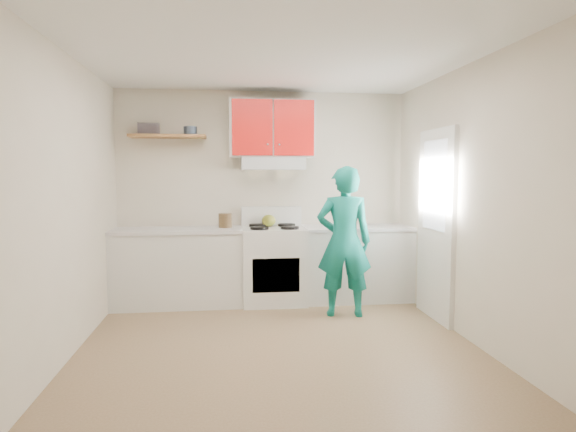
{
  "coord_description": "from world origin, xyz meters",
  "views": [
    {
      "loc": [
        -0.45,
        -4.29,
        1.57
      ],
      "look_at": [
        0.15,
        0.55,
        1.15
      ],
      "focal_mm": 30.49,
      "sensor_mm": 36.0,
      "label": 1
    }
  ],
  "objects": [
    {
      "name": "floor",
      "position": [
        0.0,
        0.0,
        0.0
      ],
      "size": [
        3.8,
        3.8,
        0.0
      ],
      "primitive_type": "plane",
      "color": "brown",
      "rests_on": "ground"
    },
    {
      "name": "ceiling",
      "position": [
        0.0,
        0.0,
        2.6
      ],
      "size": [
        3.6,
        3.8,
        0.04
      ],
      "primitive_type": "cube",
      "color": "white",
      "rests_on": "floor"
    },
    {
      "name": "back_wall",
      "position": [
        0.0,
        1.9,
        1.3
      ],
      "size": [
        3.6,
        0.04,
        2.6
      ],
      "primitive_type": "cube",
      "color": "beige",
      "rests_on": "floor"
    },
    {
      "name": "front_wall",
      "position": [
        0.0,
        -1.9,
        1.3
      ],
      "size": [
        3.6,
        0.04,
        2.6
      ],
      "primitive_type": "cube",
      "color": "beige",
      "rests_on": "floor"
    },
    {
      "name": "left_wall",
      "position": [
        -1.8,
        0.0,
        1.3
      ],
      "size": [
        0.04,
        3.8,
        2.6
      ],
      "primitive_type": "cube",
      "color": "beige",
      "rests_on": "floor"
    },
    {
      "name": "right_wall",
      "position": [
        1.8,
        0.0,
        1.3
      ],
      "size": [
        0.04,
        3.8,
        2.6
      ],
      "primitive_type": "cube",
      "color": "beige",
      "rests_on": "floor"
    },
    {
      "name": "door",
      "position": [
        1.78,
        0.7,
        1.02
      ],
      "size": [
        0.05,
        0.85,
        2.05
      ],
      "primitive_type": "cube",
      "color": "white",
      "rests_on": "floor"
    },
    {
      "name": "door_glass",
      "position": [
        1.75,
        0.7,
        1.45
      ],
      "size": [
        0.01,
        0.55,
        0.95
      ],
      "primitive_type": "cube",
      "color": "white",
      "rests_on": "door"
    },
    {
      "name": "counter_left",
      "position": [
        -1.04,
        1.6,
        0.45
      ],
      "size": [
        1.52,
        0.6,
        0.9
      ],
      "primitive_type": "cube",
      "color": "silver",
      "rests_on": "floor"
    },
    {
      "name": "counter_right",
      "position": [
        1.14,
        1.6,
        0.45
      ],
      "size": [
        1.32,
        0.6,
        0.9
      ],
      "primitive_type": "cube",
      "color": "silver",
      "rests_on": "floor"
    },
    {
      "name": "stove",
      "position": [
        0.1,
        1.57,
        0.46
      ],
      "size": [
        0.76,
        0.65,
        0.92
      ],
      "primitive_type": "cube",
      "color": "white",
      "rests_on": "floor"
    },
    {
      "name": "range_hood",
      "position": [
        0.1,
        1.68,
        1.7
      ],
      "size": [
        0.76,
        0.44,
        0.15
      ],
      "primitive_type": "cube",
      "color": "silver",
      "rests_on": "back_wall"
    },
    {
      "name": "upper_cabinets",
      "position": [
        0.1,
        1.73,
        2.12
      ],
      "size": [
        1.02,
        0.33,
        0.7
      ],
      "primitive_type": "cube",
      "color": "red",
      "rests_on": "back_wall"
    },
    {
      "name": "shelf",
      "position": [
        -1.15,
        1.75,
        2.02
      ],
      "size": [
        0.9,
        0.3,
        0.04
      ],
      "primitive_type": "cube",
      "color": "brown",
      "rests_on": "back_wall"
    },
    {
      "name": "books",
      "position": [
        -1.38,
        1.75,
        2.1
      ],
      "size": [
        0.28,
        0.22,
        0.13
      ],
      "primitive_type": "cube",
      "rotation": [
        0.0,
        0.0,
        0.17
      ],
      "color": "#373034",
      "rests_on": "shelf"
    },
    {
      "name": "tin",
      "position": [
        -0.88,
        1.71,
        2.09
      ],
      "size": [
        0.2,
        0.2,
        0.1
      ],
      "primitive_type": "cylinder",
      "rotation": [
        0.0,
        0.0,
        0.3
      ],
      "color": "#333D4C",
      "rests_on": "shelf"
    },
    {
      "name": "kettle",
      "position": [
        0.05,
        1.72,
        0.99
      ],
      "size": [
        0.19,
        0.19,
        0.15
      ],
      "primitive_type": "ellipsoid",
      "rotation": [
        0.0,
        0.0,
        0.07
      ],
      "color": "olive",
      "rests_on": "stove"
    },
    {
      "name": "crock",
      "position": [
        -0.48,
        1.66,
        1.0
      ],
      "size": [
        0.2,
        0.2,
        0.19
      ],
      "primitive_type": "cylinder",
      "rotation": [
        0.0,
        0.0,
        0.32
      ],
      "color": "#4C3821",
      "rests_on": "counter_left"
    },
    {
      "name": "cutting_board",
      "position": [
        0.95,
        1.61,
        0.91
      ],
      "size": [
        0.34,
        0.27,
        0.02
      ],
      "primitive_type": "cube",
      "rotation": [
        0.0,
        0.0,
        -0.14
      ],
      "color": "olive",
      "rests_on": "counter_right"
    },
    {
      "name": "silicone_mat",
      "position": [
        1.58,
        1.54,
        0.9
      ],
      "size": [
        0.38,
        0.35,
        0.01
      ],
      "primitive_type": "cube",
      "rotation": [
        0.0,
        0.0,
        -0.29
      ],
      "color": "#B41215",
      "rests_on": "counter_right"
    },
    {
      "name": "person",
      "position": [
        0.82,
        0.93,
        0.83
      ],
      "size": [
        0.65,
        0.47,
        1.66
      ],
      "primitive_type": "imported",
      "rotation": [
        0.0,
        0.0,
        3.01
      ],
      "color": "#0D756A",
      "rests_on": "floor"
    }
  ]
}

